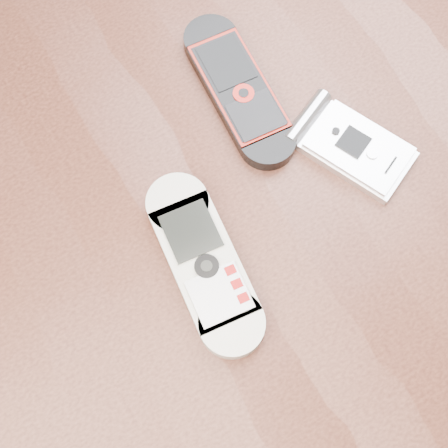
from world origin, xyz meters
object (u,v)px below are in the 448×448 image
nokia_white (204,262)px  nokia_black_red (238,89)px  motorola_razr (355,147)px  table (220,265)px

nokia_white → nokia_black_red: nokia_white is taller
motorola_razr → table: bearing=157.5°
nokia_white → nokia_black_red: size_ratio=0.99×
motorola_razr → nokia_black_red: bearing=95.6°
table → motorola_razr: (0.14, 0.00, 0.11)m
motorola_razr → nokia_white: bearing=164.1°
table → nokia_black_red: (0.08, 0.10, 0.11)m
table → motorola_razr: bearing=1.6°
table → nokia_black_red: nokia_black_red is taller
table → nokia_white: 0.12m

